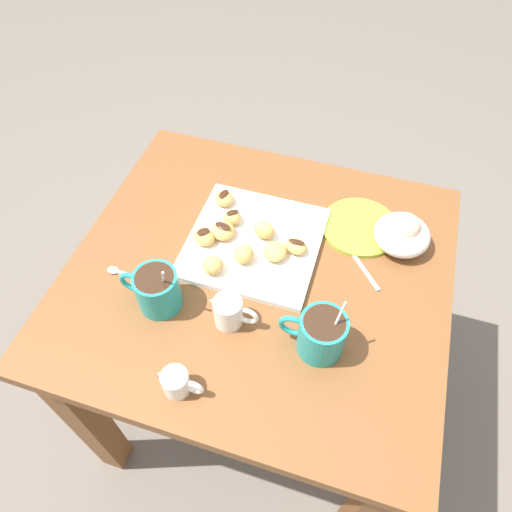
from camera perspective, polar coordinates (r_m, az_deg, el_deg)
ground_plane at (r=1.73m, az=0.22°, el=-16.05°), size 8.00×8.00×0.00m
dining_table at (r=1.20m, az=0.30°, el=-5.80°), size 0.86×0.79×0.74m
pastry_plate_square at (r=1.12m, az=-0.23°, el=1.65°), size 0.30×0.30×0.02m
coffee_mug_teal_left at (r=0.94m, az=7.80°, el=-9.26°), size 0.13×0.09×0.15m
coffee_mug_teal_right at (r=1.01m, az=-11.88°, el=-3.93°), size 0.13×0.09×0.15m
cream_pitcher_white at (r=0.97m, az=-3.27°, el=-6.62°), size 0.10×0.06×0.07m
ice_cream_bowl at (r=1.14m, az=17.23°, el=2.64°), size 0.13×0.13×0.10m
chocolate_sauce_pitcher at (r=0.93m, az=-9.57°, el=-14.71°), size 0.09×0.05×0.06m
saucer_lime_left at (r=1.18m, az=12.39°, el=3.46°), size 0.19×0.19×0.01m
loose_spoon_near_saucer at (r=1.12m, az=11.79°, el=-0.07°), size 0.12×0.13×0.01m
loose_spoon_by_plate at (r=1.10m, az=-14.71°, el=-2.37°), size 0.16×0.02×0.01m
beignet_0 at (r=1.11m, az=0.98°, el=3.15°), size 0.06×0.05×0.04m
beignet_1 at (r=1.05m, az=-5.25°, el=-1.09°), size 0.07×0.06×0.04m
beignet_2 at (r=1.10m, az=-6.31°, el=2.32°), size 0.07×0.06×0.03m
chocolate_drizzle_2 at (r=1.09m, az=-6.39°, el=2.94°), size 0.03×0.04×0.00m
beignet_3 at (r=1.11m, az=-3.98°, el=3.04°), size 0.07×0.07×0.03m
chocolate_drizzle_3 at (r=1.10m, az=-4.02°, el=3.63°), size 0.04×0.03×0.00m
beignet_4 at (r=1.18m, az=-3.88°, el=6.92°), size 0.07×0.07×0.03m
chocolate_drizzle_4 at (r=1.17m, az=-3.92°, el=7.49°), size 0.03×0.04×0.00m
beignet_5 at (r=1.06m, az=-1.50°, el=0.26°), size 0.05×0.05×0.04m
beignet_6 at (r=1.14m, az=-2.86°, el=4.66°), size 0.06×0.06×0.03m
chocolate_drizzle_6 at (r=1.12m, az=-2.89°, el=5.28°), size 0.03×0.03×0.00m
beignet_7 at (r=1.08m, az=4.83°, el=1.17°), size 0.06×0.06×0.03m
chocolate_drizzle_7 at (r=1.07m, az=4.89°, el=1.71°), size 0.04×0.02×0.00m
beignet_8 at (r=1.07m, az=2.31°, el=0.52°), size 0.08×0.08×0.03m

